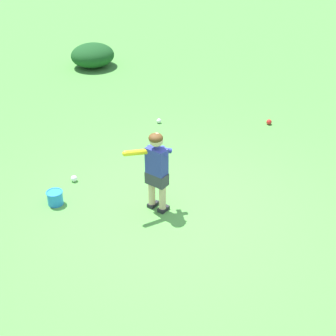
{
  "coord_description": "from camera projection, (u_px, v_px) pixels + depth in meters",
  "views": [
    {
      "loc": [
        2.13,
        -4.3,
        3.51
      ],
      "look_at": [
        -0.21,
        0.23,
        0.45
      ],
      "focal_mm": 49.64,
      "sensor_mm": 36.0,
      "label": 1
    }
  ],
  "objects": [
    {
      "name": "play_ball_behind_batter",
      "position": [
        159.0,
        121.0,
        8.12
      ],
      "size": [
        0.08,
        0.08,
        0.08
      ],
      "primitive_type": "sphere",
      "color": "white",
      "rests_on": "ground"
    },
    {
      "name": "ground_plane",
      "position": [
        174.0,
        210.0,
        5.91
      ],
      "size": [
        40.0,
        40.0,
        0.0
      ],
      "primitive_type": "plane",
      "color": "#519942"
    },
    {
      "name": "shrub_left_background",
      "position": [
        93.0,
        55.0,
        10.62
      ],
      "size": [
        0.97,
        1.01,
        0.53
      ],
      "primitive_type": "ellipsoid",
      "color": "#194C1E",
      "rests_on": "ground"
    },
    {
      "name": "play_ball_far_right",
      "position": [
        74.0,
        179.0,
        6.49
      ],
      "size": [
        0.09,
        0.09,
        0.09
      ],
      "primitive_type": "sphere",
      "color": "white",
      "rests_on": "ground"
    },
    {
      "name": "toy_bucket",
      "position": [
        55.0,
        197.0,
        5.99
      ],
      "size": [
        0.22,
        0.22,
        0.19
      ],
      "color": "#2884DB",
      "rests_on": "ground"
    },
    {
      "name": "child_batter",
      "position": [
        156.0,
        165.0,
        5.61
      ],
      "size": [
        0.47,
        0.54,
        1.08
      ],
      "color": "#232328",
      "rests_on": "ground"
    },
    {
      "name": "play_ball_midfield",
      "position": [
        269.0,
        122.0,
        8.07
      ],
      "size": [
        0.09,
        0.09,
        0.09
      ],
      "primitive_type": "sphere",
      "color": "red",
      "rests_on": "ground"
    }
  ]
}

